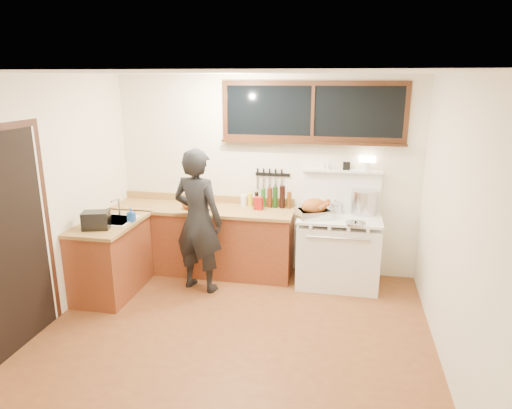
% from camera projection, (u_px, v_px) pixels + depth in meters
% --- Properties ---
extents(ground_plane, '(4.00, 3.50, 0.02)m').
position_uv_depth(ground_plane, '(236.00, 333.00, 4.75)').
color(ground_plane, brown).
extents(room_shell, '(4.10, 3.60, 2.65)m').
position_uv_depth(room_shell, '(233.00, 177.00, 4.30)').
color(room_shell, white).
rests_on(room_shell, ground).
extents(counter_back, '(2.44, 0.64, 1.00)m').
position_uv_depth(counter_back, '(203.00, 239.00, 6.15)').
color(counter_back, maroon).
rests_on(counter_back, ground).
extents(counter_left, '(0.64, 1.09, 0.90)m').
position_uv_depth(counter_left, '(111.00, 257.00, 5.53)').
color(counter_left, maroon).
rests_on(counter_left, ground).
extents(sink_unit, '(0.50, 0.45, 0.37)m').
position_uv_depth(sink_unit, '(113.00, 224.00, 5.50)').
color(sink_unit, white).
rests_on(sink_unit, counter_left).
extents(vintage_stove, '(1.02, 0.74, 1.61)m').
position_uv_depth(vintage_stove, '(338.00, 248.00, 5.77)').
color(vintage_stove, white).
rests_on(vintage_stove, ground).
extents(back_window, '(2.32, 0.13, 0.77)m').
position_uv_depth(back_window, '(312.00, 118.00, 5.70)').
color(back_window, black).
rests_on(back_window, room_shell).
extents(left_doorway, '(0.02, 1.04, 2.17)m').
position_uv_depth(left_doorway, '(16.00, 239.00, 4.31)').
color(left_doorway, black).
rests_on(left_doorway, ground).
extents(knife_strip, '(0.46, 0.03, 0.28)m').
position_uv_depth(knife_strip, '(271.00, 175.00, 6.01)').
color(knife_strip, black).
rests_on(knife_strip, room_shell).
extents(man, '(0.73, 0.58, 1.77)m').
position_uv_depth(man, '(198.00, 221.00, 5.51)').
color(man, black).
rests_on(man, ground).
extents(soap_bottle, '(0.08, 0.08, 0.17)m').
position_uv_depth(soap_bottle, '(131.00, 215.00, 5.41)').
color(soap_bottle, '#2150A7').
rests_on(soap_bottle, counter_left).
extents(toaster, '(0.34, 0.28, 0.20)m').
position_uv_depth(toaster, '(96.00, 220.00, 5.15)').
color(toaster, black).
rests_on(toaster, counter_left).
extents(cutting_board, '(0.52, 0.46, 0.14)m').
position_uv_depth(cutting_board, '(192.00, 206.00, 5.87)').
color(cutting_board, '#9E773F').
rests_on(cutting_board, counter_back).
extents(roast_turkey, '(0.49, 0.44, 0.24)m').
position_uv_depth(roast_turkey, '(314.00, 210.00, 5.57)').
color(roast_turkey, silver).
rests_on(roast_turkey, vintage_stove).
extents(stockpot, '(0.34, 0.34, 0.31)m').
position_uv_depth(stockpot, '(364.00, 202.00, 5.71)').
color(stockpot, silver).
rests_on(stockpot, vintage_stove).
extents(saucepan, '(0.20, 0.30, 0.13)m').
position_uv_depth(saucepan, '(336.00, 208.00, 5.76)').
color(saucepan, silver).
rests_on(saucepan, vintage_stove).
extents(pot_lid, '(0.26, 0.26, 0.04)m').
position_uv_depth(pot_lid, '(356.00, 223.00, 5.33)').
color(pot_lid, silver).
rests_on(pot_lid, vintage_stove).
extents(coffee_tin, '(0.12, 0.09, 0.17)m').
position_uv_depth(coffee_tin, '(258.00, 203.00, 5.90)').
color(coffee_tin, maroon).
rests_on(coffee_tin, counter_back).
extents(pitcher, '(0.10, 0.10, 0.15)m').
position_uv_depth(pitcher, '(244.00, 200.00, 6.06)').
color(pitcher, white).
rests_on(pitcher, counter_back).
extents(bottle_cluster, '(0.58, 0.07, 0.30)m').
position_uv_depth(bottle_cluster, '(272.00, 198.00, 5.99)').
color(bottle_cluster, black).
rests_on(bottle_cluster, counter_back).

